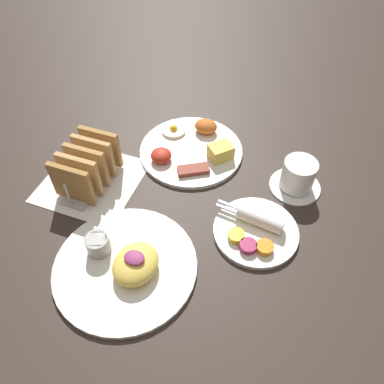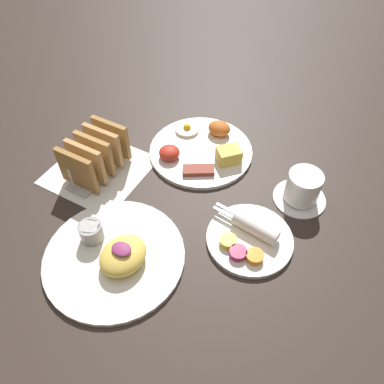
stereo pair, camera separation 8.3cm
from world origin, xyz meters
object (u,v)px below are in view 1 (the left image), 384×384
plate_foreground (126,264)px  plate_breakfast (192,148)px  plate_condiments (256,231)px  coffee_cup (298,176)px  toast_rack (87,166)px

plate_foreground → plate_breakfast: bearing=89.4°
plate_breakfast → plate_condiments: plate_breakfast is taller
plate_foreground → coffee_cup: coffee_cup is taller
toast_rack → coffee_cup: (0.46, 0.15, -0.02)m
plate_condiments → coffee_cup: size_ratio=1.57×
plate_breakfast → plate_condiments: bearing=-42.2°
plate_breakfast → coffee_cup: size_ratio=2.19×
plate_foreground → toast_rack: 0.26m
plate_foreground → toast_rack: (-0.18, 0.18, 0.04)m
plate_breakfast → coffee_cup: coffee_cup is taller
plate_foreground → toast_rack: bearing=135.5°
plate_foreground → coffee_cup: (0.28, 0.33, 0.02)m
toast_rack → coffee_cup: toast_rack is taller
plate_breakfast → toast_rack: size_ratio=1.46×
plate_condiments → plate_foreground: 0.28m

